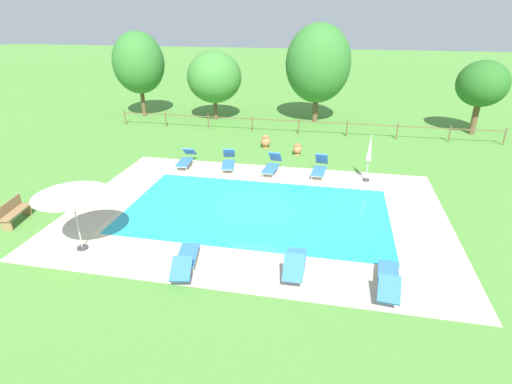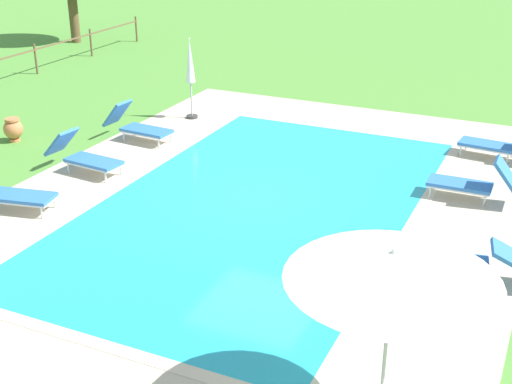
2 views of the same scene
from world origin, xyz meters
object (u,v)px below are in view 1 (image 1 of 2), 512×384
at_px(sun_lounger_north_near_steps, 228,161).
at_px(sun_lounger_south_far, 272,165).
at_px(sun_lounger_north_end, 295,262).
at_px(tree_far_west, 214,77).
at_px(patio_umbrella_closed_row_west, 369,152).
at_px(terracotta_urn_by_tree, 266,142).
at_px(tree_east_mid, 139,63).
at_px(tree_west_mid, 482,84).
at_px(tree_centre, 318,64).
at_px(sun_lounger_south_near_corner, 186,159).
at_px(sun_lounger_north_mid, 186,259).
at_px(sun_lounger_north_far, 320,168).
at_px(terracotta_urn_near_fence, 297,149).
at_px(wooden_bench_lawn_side, 13,211).
at_px(patio_umbrella_open_foreground, 71,191).
at_px(sun_lounger_south_mid, 389,278).

relative_size(sun_lounger_north_near_steps, sun_lounger_south_far, 1.02).
height_order(sun_lounger_north_end, sun_lounger_south_far, sun_lounger_north_end).
relative_size(sun_lounger_north_end, tree_far_west, 0.38).
height_order(sun_lounger_north_end, patio_umbrella_closed_row_west, patio_umbrella_closed_row_west).
bearing_deg(sun_lounger_north_end, terracotta_urn_by_tree, 104.28).
distance_m(patio_umbrella_closed_row_west, tree_east_mid, 19.41).
relative_size(tree_far_west, tree_east_mid, 0.80).
xyz_separation_m(tree_far_west, tree_west_mid, (17.82, -0.49, 0.15)).
distance_m(tree_far_west, tree_centre, 7.48).
bearing_deg(sun_lounger_south_far, tree_far_west, 120.57).
bearing_deg(sun_lounger_south_near_corner, terracotta_urn_by_tree, 47.34).
xyz_separation_m(sun_lounger_north_near_steps, tree_far_west, (-3.64, 9.94, 2.70)).
relative_size(sun_lounger_north_mid, tree_west_mid, 0.46).
relative_size(sun_lounger_north_mid, sun_lounger_north_far, 1.12).
relative_size(terracotta_urn_near_fence, tree_east_mid, 0.10).
xyz_separation_m(sun_lounger_north_end, wooden_bench_lawn_side, (-10.91, 1.16, 0.07)).
bearing_deg(tree_centre, tree_west_mid, -7.79).
xyz_separation_m(terracotta_urn_near_fence, tree_east_mid, (-12.69, 7.02, 3.62)).
bearing_deg(sun_lounger_north_far, tree_far_west, 129.88).
bearing_deg(tree_centre, tree_far_west, -172.75).
bearing_deg(patio_umbrella_open_foreground, tree_centre, 71.06).
height_order(patio_umbrella_open_foreground, terracotta_urn_by_tree, patio_umbrella_open_foreground).
xyz_separation_m(sun_lounger_south_far, terracotta_urn_near_fence, (0.97, 2.97, -0.05)).
relative_size(sun_lounger_south_far, terracotta_urn_by_tree, 2.76).
distance_m(sun_lounger_south_mid, terracotta_urn_by_tree, 13.71).
bearing_deg(terracotta_urn_near_fence, patio_umbrella_open_foreground, -118.61).
xyz_separation_m(sun_lounger_south_far, patio_umbrella_open_foreground, (-5.20, -8.34, 1.79)).
xyz_separation_m(sun_lounger_south_far, patio_umbrella_closed_row_west, (4.61, -0.19, 1.07)).
relative_size(sun_lounger_north_far, terracotta_urn_by_tree, 2.70).
height_order(sun_lounger_north_mid, sun_lounger_south_mid, sun_lounger_south_mid).
distance_m(sun_lounger_south_near_corner, patio_umbrella_closed_row_west, 9.25).
relative_size(sun_lounger_south_mid, tree_far_west, 0.43).
height_order(sun_lounger_south_mid, sun_lounger_south_far, sun_lounger_south_far).
bearing_deg(sun_lounger_south_mid, tree_far_west, 120.11).
height_order(sun_lounger_south_mid, tree_centre, tree_centre).
bearing_deg(patio_umbrella_open_foreground, sun_lounger_south_far, 58.04).
distance_m(sun_lounger_north_near_steps, sun_lounger_south_far, 2.29).
distance_m(sun_lounger_north_near_steps, sun_lounger_north_mid, 8.87).
distance_m(sun_lounger_south_mid, patio_umbrella_open_foreground, 10.18).
bearing_deg(sun_lounger_north_near_steps, sun_lounger_north_far, 0.15).
bearing_deg(sun_lounger_north_end, terracotta_urn_near_fence, 95.65).
distance_m(sun_lounger_north_end, patio_umbrella_closed_row_west, 8.56).
bearing_deg(sun_lounger_north_end, sun_lounger_north_mid, -172.84).
relative_size(tree_centre, tree_east_mid, 1.10).
distance_m(terracotta_urn_near_fence, tree_west_mid, 13.08).
relative_size(sun_lounger_north_end, sun_lounger_south_mid, 0.88).
bearing_deg(sun_lounger_north_near_steps, sun_lounger_north_mid, -83.63).
relative_size(terracotta_urn_near_fence, terracotta_urn_by_tree, 0.87).
bearing_deg(terracotta_urn_near_fence, patio_umbrella_closed_row_west, -40.90).
distance_m(terracotta_urn_by_tree, tree_east_mid, 12.82).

